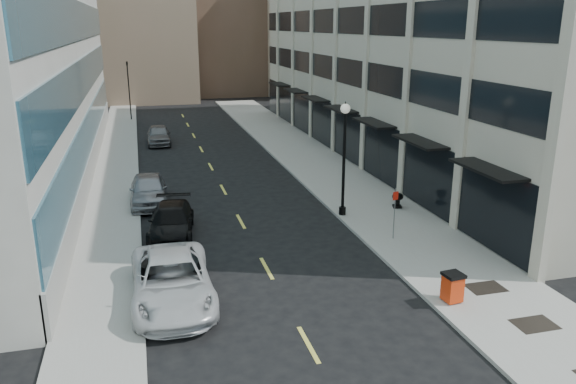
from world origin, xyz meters
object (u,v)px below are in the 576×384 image
lamppost (344,149)px  urn_planter (398,199)px  traffic_signal (127,65)px  car_silver_sedan (149,190)px  car_black_pickup (171,222)px  car_white_van (172,281)px  car_grey_sedan (159,135)px  trash_bin (452,286)px  sign_post (395,206)px

lamppost → urn_planter: size_ratio=7.12×
traffic_signal → car_silver_sedan: (1.03, -29.81, -4.87)m
traffic_signal → car_silver_sedan: bearing=-88.0°
traffic_signal → lamppost: traffic_signal is taller
car_black_pickup → lamppost: size_ratio=0.84×
car_white_van → car_grey_sedan: 29.01m
car_silver_sedan → car_grey_sedan: size_ratio=1.06×
car_white_van → traffic_signal: bearing=92.4°
car_silver_sedan → trash_bin: 18.16m
car_white_van → car_silver_sedan: (-0.51, 12.19, -0.01)m
car_silver_sedan → car_white_van: bearing=-86.6°
car_black_pickup → sign_post: 10.57m
sign_post → car_black_pickup: bearing=148.3°
urn_planter → car_silver_sedan: bearing=160.7°
lamppost → urn_planter: (3.30, 0.32, -2.99)m
car_silver_sedan → sign_post: bearing=-37.9°
car_white_van → car_grey_sedan: car_white_van is taller
sign_post → urn_planter: sign_post is taller
car_grey_sedan → urn_planter: size_ratio=5.61×
car_white_van → sign_post: 10.95m
car_grey_sedan → lamppost: lamppost is taller
lamppost → trash_bin: bearing=-87.4°
car_silver_sedan → urn_planter: (13.07, -4.57, -0.19)m
car_white_van → urn_planter: size_ratio=7.37×
urn_planter → sign_post: bearing=-117.7°
car_white_van → car_grey_sedan: size_ratio=1.31×
traffic_signal → lamppost: (10.80, -34.70, -2.07)m
car_white_van → lamppost: (9.26, 7.30, 2.79)m
car_grey_sedan → urn_planter: bearing=-60.1°
car_silver_sedan → lamppost: size_ratio=0.84×
car_white_van → car_black_pickup: (0.40, 6.82, -0.13)m
car_black_pickup → car_silver_sedan: car_silver_sedan is taller
car_black_pickup → sign_post: bearing=-11.6°
traffic_signal → car_silver_sedan: 30.23m
car_silver_sedan → urn_planter: car_silver_sedan is taller
car_silver_sedan → trash_bin: car_silver_sedan is taller
urn_planter → trash_bin: bearing=-105.2°
traffic_signal → urn_planter: bearing=-67.7°
lamppost → sign_post: (1.10, -3.87, -1.93)m
lamppost → car_black_pickup: bearing=-176.9°
trash_bin → lamppost: 10.53m
car_grey_sedan → car_white_van: bearing=-90.5°
car_grey_sedan → car_silver_sedan: bearing=-93.3°
car_silver_sedan → car_grey_sedan: car_silver_sedan is taller
trash_bin → sign_post: sign_post is taller
lamppost → sign_post: lamppost is taller
lamppost → sign_post: size_ratio=2.43×
lamppost → car_grey_sedan: bearing=111.4°
car_silver_sedan → car_black_pickup: bearing=-79.4°
trash_bin → urn_planter: 10.81m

